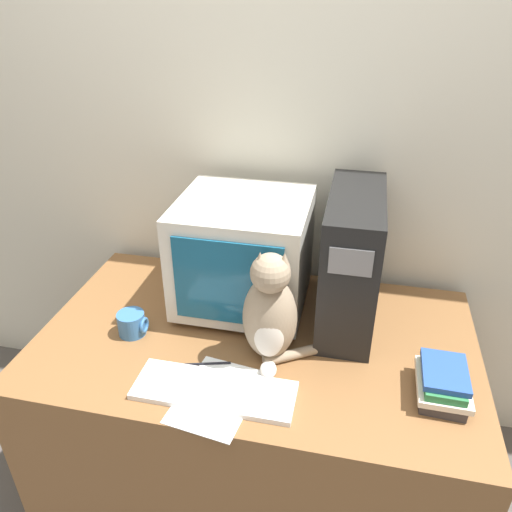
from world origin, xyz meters
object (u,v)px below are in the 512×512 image
object	(u,v)px
cat	(270,313)
book_stack	(443,383)
pen	(208,364)
mug	(132,324)
crt_monitor	(244,253)
keyboard	(214,390)
computer_tower	(351,260)

from	to	relation	value
cat	book_stack	xyz separation A→B (m)	(0.53, -0.06, -0.12)
pen	mug	world-z (taller)	mug
crt_monitor	pen	bearing A→B (deg)	-95.02
cat	pen	world-z (taller)	cat
crt_monitor	pen	world-z (taller)	crt_monitor
cat	mug	xyz separation A→B (m)	(-0.49, 0.02, -0.13)
keyboard	cat	bearing A→B (deg)	56.50
crt_monitor	mug	world-z (taller)	crt_monitor
mug	crt_monitor	bearing A→B (deg)	38.65
cat	mug	size ratio (longest dim) A/B	4.00
crt_monitor	computer_tower	distance (m)	0.38
pen	cat	bearing A→B (deg)	24.26
keyboard	mug	size ratio (longest dim) A/B	4.84
computer_tower	pen	distance (m)	0.59
computer_tower	cat	distance (m)	0.36
computer_tower	book_stack	world-z (taller)	computer_tower
computer_tower	keyboard	size ratio (longest dim) A/B	1.00
keyboard	pen	size ratio (longest dim) A/B	3.34
crt_monitor	pen	size ratio (longest dim) A/B	3.14
book_stack	mug	xyz separation A→B (m)	(-1.01, 0.08, -0.01)
crt_monitor	book_stack	xyz separation A→B (m)	(0.68, -0.34, -0.17)
computer_tower	mug	xyz separation A→B (m)	(-0.71, -0.26, -0.20)
pen	mug	xyz separation A→B (m)	(-0.30, 0.10, 0.04)
crt_monitor	keyboard	size ratio (longest dim) A/B	0.94
pen	mug	distance (m)	0.32
computer_tower	mug	world-z (taller)	computer_tower
computer_tower	keyboard	distance (m)	0.63
computer_tower	pen	world-z (taller)	computer_tower
mug	keyboard	bearing A→B (deg)	-30.73
crt_monitor	cat	world-z (taller)	crt_monitor
keyboard	pen	bearing A→B (deg)	116.65
computer_tower	cat	world-z (taller)	computer_tower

